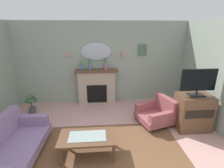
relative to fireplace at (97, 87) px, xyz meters
name	(u,v)px	position (x,y,z in m)	size (l,w,h in m)	color
wall_back	(102,63)	(0.19, 0.22, 0.75)	(6.47, 0.10, 2.64)	#93A393
patterned_rug	(107,159)	(0.19, -2.61, -0.56)	(3.20, 2.40, 0.01)	brown
fireplace	(97,87)	(0.00, 0.00, 0.00)	(1.36, 0.36, 1.16)	tan
mantel_vase_right	(82,64)	(-0.45, -0.03, 0.79)	(0.10, 0.10, 0.37)	#4C7093
mantel_vase_centre	(90,64)	(-0.20, -0.03, 0.79)	(0.10, 0.10, 0.39)	#4C7093
mantel_vase_left	(106,64)	(0.30, -0.03, 0.76)	(0.13, 0.13, 0.39)	#9E6084
wall_mirror	(96,52)	(0.00, 0.14, 1.14)	(0.96, 0.06, 0.56)	#B2BCC6
wall_sconce_left	(68,54)	(-0.85, 0.09, 1.09)	(0.14, 0.14, 0.14)	#D17066
wall_sconce_right	(123,53)	(0.85, 0.09, 1.09)	(0.14, 0.14, 0.14)	#D17066
framed_picture	(142,50)	(1.50, 0.15, 1.18)	(0.28, 0.03, 0.36)	#4C6B56
coffee_table	(88,139)	(-0.17, -2.45, -0.19)	(1.10, 0.60, 0.45)	brown
floral_couch	(9,146)	(-1.65, -2.45, -0.25)	(0.94, 1.75, 0.76)	gray
armchair_near_fireplace	(157,112)	(1.59, -1.38, -0.27)	(1.02, 1.00, 0.71)	#934C51
tv_cabinet	(193,112)	(2.37, -1.69, -0.12)	(0.80, 0.57, 0.90)	brown
tv_flatscreen	(198,82)	(2.37, -1.71, 0.68)	(0.84, 0.24, 0.65)	black
potted_plant_small_fern	(31,103)	(-1.94, -0.53, -0.27)	(0.35, 0.37, 0.60)	#474C56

